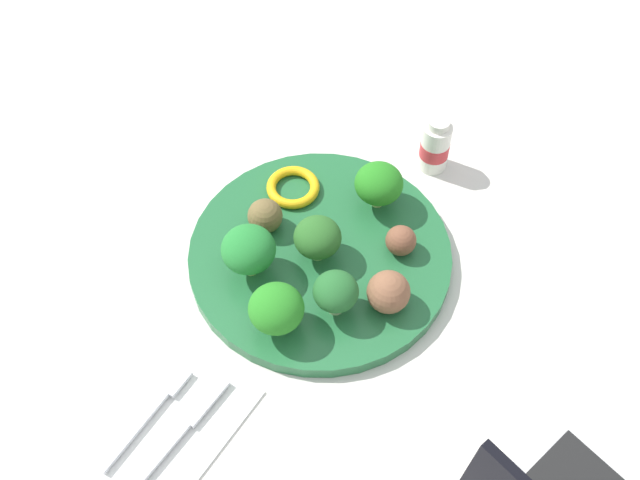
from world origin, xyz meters
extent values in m
plane|color=silver|center=(0.00, 0.00, 0.00)|extent=(4.00, 4.00, 0.00)
cylinder|color=#236638|center=(0.00, 0.00, 0.01)|extent=(0.28, 0.28, 0.02)
cylinder|color=#A2C567|center=(-0.06, 0.05, 0.02)|extent=(0.02, 0.02, 0.02)
ellipsoid|color=#247D31|center=(-0.06, 0.05, 0.05)|extent=(0.06, 0.06, 0.04)
cylinder|color=#A0CE7F|center=(-0.01, 0.00, 0.02)|extent=(0.02, 0.02, 0.01)
ellipsoid|color=#2A6225|center=(-0.01, 0.00, 0.05)|extent=(0.05, 0.05, 0.04)
cylinder|color=#ADCC73|center=(0.09, -0.02, 0.02)|extent=(0.01, 0.01, 0.01)
ellipsoid|color=#267E1F|center=(0.09, -0.02, 0.05)|extent=(0.05, 0.05, 0.04)
cylinder|color=#A5C082|center=(-0.05, -0.05, 0.02)|extent=(0.02, 0.02, 0.02)
ellipsoid|color=#25622B|center=(-0.05, -0.05, 0.05)|extent=(0.05, 0.05, 0.04)
cylinder|color=#97BA79|center=(-0.10, -0.01, 0.02)|extent=(0.02, 0.02, 0.01)
ellipsoid|color=#288222|center=(-0.10, -0.01, 0.05)|extent=(0.05, 0.05, 0.04)
sphere|color=brown|center=(-0.02, -0.09, 0.04)|extent=(0.04, 0.04, 0.04)
sphere|color=brown|center=(0.04, -0.07, 0.03)|extent=(0.03, 0.03, 0.03)
sphere|color=brown|center=(0.00, 0.07, 0.03)|extent=(0.04, 0.04, 0.04)
torus|color=yellow|center=(0.06, 0.07, 0.02)|extent=(0.08, 0.08, 0.01)
cube|color=white|center=(-0.24, 0.04, 0.00)|extent=(0.18, 0.13, 0.01)
cube|color=silver|center=(-0.25, 0.06, 0.01)|extent=(0.09, 0.02, 0.01)
cube|color=silver|center=(-0.19, 0.05, 0.01)|extent=(0.03, 0.02, 0.01)
cube|color=silver|center=(-0.27, 0.02, 0.01)|extent=(0.09, 0.02, 0.01)
cube|color=silver|center=(-0.20, 0.01, 0.01)|extent=(0.06, 0.02, 0.01)
cylinder|color=white|center=(0.18, -0.05, 0.03)|extent=(0.03, 0.03, 0.06)
cylinder|color=red|center=(0.18, -0.05, 0.03)|extent=(0.03, 0.03, 0.02)
cylinder|color=silver|center=(0.18, -0.05, 0.07)|extent=(0.02, 0.02, 0.01)
camera|label=1|loc=(-0.41, -0.23, 0.68)|focal=42.92mm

